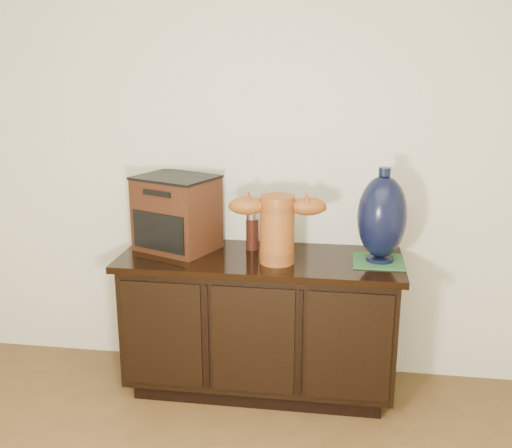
% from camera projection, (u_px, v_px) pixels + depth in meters
% --- Properties ---
extents(room, '(5.00, 5.00, 5.00)m').
position_uv_depth(room, '(38.00, 391.00, 0.83)').
color(room, brown).
rests_on(room, ground).
extents(sideboard, '(1.46, 0.56, 0.75)m').
position_uv_depth(sideboard, '(260.00, 322.00, 3.20)').
color(sideboard, black).
rests_on(sideboard, ground).
extents(terracotta_vessel, '(0.49, 0.20, 0.34)m').
position_uv_depth(terracotta_vessel, '(277.00, 225.00, 2.96)').
color(terracotta_vessel, '#9A511C').
rests_on(terracotta_vessel, sideboard).
extents(tv_radio, '(0.49, 0.45, 0.40)m').
position_uv_depth(tv_radio, '(177.00, 213.00, 3.18)').
color(tv_radio, '#361A0D').
rests_on(tv_radio, sideboard).
extents(green_mat, '(0.25, 0.25, 0.01)m').
position_uv_depth(green_mat, '(378.00, 261.00, 3.02)').
color(green_mat, '#2B5F30').
rests_on(green_mat, sideboard).
extents(lamp_base, '(0.24, 0.24, 0.47)m').
position_uv_depth(lamp_base, '(382.00, 217.00, 2.96)').
color(lamp_base, black).
rests_on(lamp_base, green_mat).
extents(spray_can, '(0.07, 0.07, 0.20)m').
position_uv_depth(spray_can, '(252.00, 232.00, 3.20)').
color(spray_can, '#531A0E').
rests_on(spray_can, sideboard).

